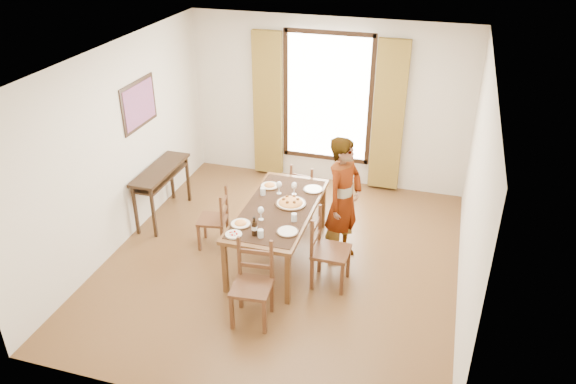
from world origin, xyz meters
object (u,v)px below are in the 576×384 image
(console_table, at_px, (161,176))
(dining_table, at_px, (278,212))
(man, at_px, (343,200))
(pasta_platter, at_px, (291,201))

(console_table, distance_m, dining_table, 2.02)
(console_table, xyz_separation_m, man, (2.75, -0.28, 0.17))
(dining_table, xyz_separation_m, man, (0.80, 0.24, 0.16))
(console_table, bearing_deg, pasta_platter, -10.81)
(dining_table, height_order, pasta_platter, pasta_platter)
(dining_table, bearing_deg, pasta_platter, 42.37)
(console_table, bearing_deg, dining_table, -14.86)
(man, distance_m, pasta_platter, 0.68)
(console_table, relative_size, pasta_platter, 3.00)
(console_table, relative_size, dining_table, 0.63)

